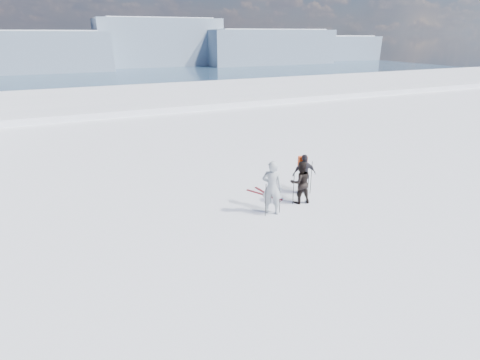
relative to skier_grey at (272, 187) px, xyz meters
The scene contains 8 objects.
lake_basin 28.14m from the skier_grey, 88.56° to the left, with size 820.00×820.00×71.62m.
far_mountain_range 452.99m from the skier_grey, 86.17° to the left, with size 770.00×110.00×53.00m.
skier_grey is the anchor object (origin of this frame).
skier_dark 1.46m from the skier_grey, 13.96° to the left, with size 0.81×0.63×1.66m, color black.
skier_pack 2.30m from the skier_grey, 27.25° to the left, with size 0.96×0.40×1.64m, color black.
backpack 2.61m from the skier_grey, 31.67° to the left, with size 0.35×0.20×0.45m, color #F24A16.
ski_poles 1.26m from the skier_grey, 17.66° to the left, with size 2.63×1.08×1.36m.
skis_loose 1.90m from the skier_grey, 69.32° to the left, with size 0.89×1.70×0.03m.
Camera 1 is at (-6.71, -7.72, 6.05)m, focal length 28.00 mm.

